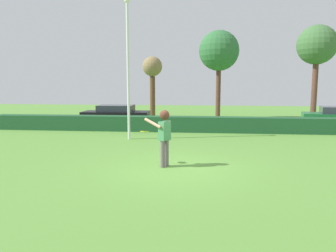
% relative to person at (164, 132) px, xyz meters
% --- Properties ---
extents(ground_plane, '(60.00, 60.00, 0.00)m').
position_rel_person_xyz_m(ground_plane, '(0.33, -0.13, -1.10)').
color(ground_plane, '#5C933B').
extents(person, '(0.84, 0.50, 1.77)m').
position_rel_person_xyz_m(person, '(0.00, 0.00, 0.00)').
color(person, slate).
rests_on(person, ground).
extents(frisbee, '(0.28, 0.28, 0.07)m').
position_rel_person_xyz_m(frisbee, '(-0.66, 0.25, -0.04)').
color(frisbee, yellow).
extents(lamppost, '(0.24, 0.24, 6.38)m').
position_rel_person_xyz_m(lamppost, '(-2.24, 4.86, 2.41)').
color(lamppost, silver).
rests_on(lamppost, ground).
extents(hedge_row, '(21.84, 0.90, 0.82)m').
position_rel_person_xyz_m(hedge_row, '(0.33, 7.58, -0.69)').
color(hedge_row, '#20502C').
rests_on(hedge_row, ground).
extents(parked_car_black, '(4.26, 1.93, 1.25)m').
position_rel_person_xyz_m(parked_car_black, '(-4.30, 10.18, -0.41)').
color(parked_car_black, black).
rests_on(parked_car_black, ground).
extents(oak_tree, '(1.49, 1.49, 4.64)m').
position_rel_person_xyz_m(oak_tree, '(-2.61, 14.40, 2.49)').
color(oak_tree, brown).
rests_on(oak_tree, ground).
extents(maple_tree, '(2.92, 2.92, 6.94)m').
position_rel_person_xyz_m(maple_tree, '(9.60, 15.72, 4.29)').
color(maple_tree, brown).
rests_on(maple_tree, ground).
extents(willow_tree, '(2.89, 2.89, 6.41)m').
position_rel_person_xyz_m(willow_tree, '(2.31, 14.09, 3.81)').
color(willow_tree, brown).
rests_on(willow_tree, ground).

